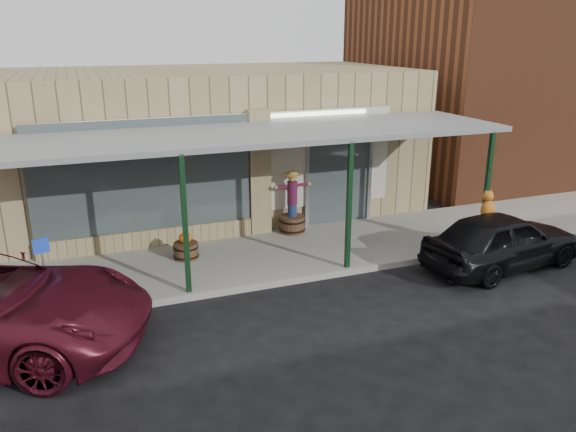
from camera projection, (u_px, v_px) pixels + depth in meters
name	position (u px, v px, depth m)	size (l,w,h in m)	color
ground	(311.00, 332.00, 10.23)	(120.00, 120.00, 0.00)	black
sidewalk	(252.00, 258.00, 13.41)	(40.00, 3.20, 0.15)	gray
storefront	(205.00, 142.00, 16.84)	(12.00, 6.25, 4.20)	tan
awning	(250.00, 136.00, 12.47)	(12.00, 3.00, 3.04)	gray
block_buildings_near	(257.00, 80.00, 17.92)	(61.00, 8.00, 8.00)	brown
barrel_scarecrow	(292.00, 211.00, 14.78)	(1.04, 0.79, 1.72)	#543521
barrel_pumpkin	(186.00, 249.00, 13.14)	(0.73, 0.73, 0.67)	#543521
handicap_sign	(44.00, 264.00, 10.53)	(0.29, 0.11, 1.43)	gray
parked_sedan	(502.00, 240.00, 12.86)	(4.13, 2.11, 1.63)	black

